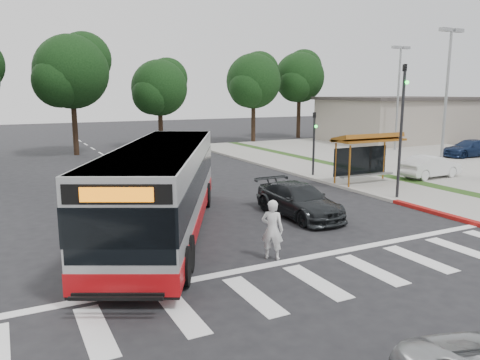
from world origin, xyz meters
TOP-DOWN VIEW (x-y plane):
  - ground at (0.00, 0.00)m, footprint 140.00×140.00m
  - sidewalk_east at (11.00, 8.00)m, footprint 4.00×40.00m
  - curb_east at (9.00, 8.00)m, footprint 0.30×40.00m
  - curb_east_red at (9.00, -2.00)m, footprint 0.32×6.00m
  - parking_lot at (23.00, 10.00)m, footprint 18.00×36.00m
  - commercial_building at (30.00, 22.00)m, footprint 14.00×10.00m
  - building_roof_cap at (30.00, 22.00)m, footprint 14.60×10.60m
  - crosswalk_ladder at (0.00, -5.00)m, footprint 18.00×2.60m
  - bus_shelter at (10.80, 5.10)m, footprint 4.20×1.60m
  - traffic_signal_ne_tall at (9.60, 1.49)m, footprint 0.18×0.37m
  - traffic_signal_ne_short at (9.60, 8.49)m, footprint 0.18×0.37m
  - lot_light_front at (18.00, 6.00)m, footprint 1.90×0.35m
  - lot_light_mid at (24.00, 16.00)m, footprint 1.90×0.35m
  - tree_ne_a at (16.08, 28.06)m, footprint 6.16×5.74m
  - tree_ne_b at (23.08, 30.06)m, footprint 6.16×5.74m
  - tree_north_a at (-1.92, 26.07)m, footprint 6.60×6.15m
  - tree_north_b at (6.07, 28.06)m, footprint 5.72×5.33m
  - transit_bus at (-2.34, 1.37)m, footprint 8.25×12.65m
  - pedestrian at (-0.16, -2.86)m, footprint 0.82×0.82m
  - dark_sedan at (3.52, 1.08)m, footprint 2.03×4.84m
  - parked_car_1 at (15.50, 4.68)m, footprint 4.15×1.58m
  - parked_car_3 at (25.80, 9.80)m, footprint 4.83×2.38m

SIDE VIEW (x-z plane):
  - ground at x=0.00m, z-range 0.00..0.00m
  - crosswalk_ladder at x=0.00m, z-range 0.00..0.01m
  - parking_lot at x=23.00m, z-range 0.00..0.10m
  - sidewalk_east at x=11.00m, z-range 0.00..0.12m
  - curb_east at x=9.00m, z-range 0.00..0.15m
  - curb_east_red at x=9.00m, z-range 0.00..0.15m
  - dark_sedan at x=3.52m, z-range 0.00..1.40m
  - parked_car_3 at x=25.80m, z-range 0.10..1.45m
  - parked_car_1 at x=15.50m, z-range 0.10..1.45m
  - pedestrian at x=-0.16m, z-range 0.00..1.93m
  - transit_bus at x=-2.34m, z-range 0.00..3.30m
  - commercial_building at x=30.00m, z-range 0.00..4.40m
  - bus_shelter at x=10.80m, z-range 0.92..3.78m
  - traffic_signal_ne_short at x=9.60m, z-range 0.48..4.48m
  - traffic_signal_ne_tall at x=9.60m, z-range 0.63..7.13m
  - building_roof_cap at x=30.00m, z-range 4.40..4.70m
  - tree_north_b at x=6.07m, z-range 1.45..9.88m
  - lot_light_front at x=18.00m, z-range 1.40..10.41m
  - lot_light_mid at x=24.00m, z-range 1.40..10.41m
  - tree_ne_a at x=16.08m, z-range 1.74..11.04m
  - tree_ne_b at x=23.08m, z-range 1.91..11.93m
  - tree_north_a at x=-1.92m, z-range 1.84..12.01m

